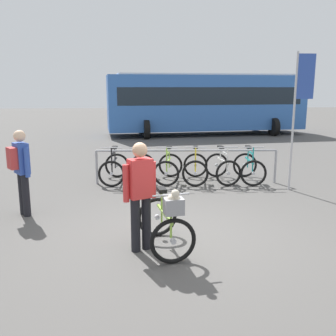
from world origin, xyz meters
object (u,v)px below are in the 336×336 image
at_px(racked_bike_teal, 249,168).
at_px(racked_bike_orange, 141,168).
at_px(racked_bike_lime, 168,168).
at_px(racked_bike_white, 222,168).
at_px(racked_bike_black, 114,168).
at_px(pedestrian_with_backpack, 21,167).
at_px(banner_flag, 301,95).
at_px(racked_bike_yellow, 195,168).
at_px(person_with_featured_bike, 140,192).
at_px(featured_bicycle, 166,221).
at_px(bus_distant, 206,101).

bearing_deg(racked_bike_teal, racked_bike_orange, 177.19).
distance_m(racked_bike_lime, racked_bike_white, 1.40).
bearing_deg(racked_bike_white, racked_bike_teal, -2.81).
xyz_separation_m(racked_bike_black, racked_bike_lime, (1.40, -0.07, -0.00)).
xyz_separation_m(pedestrian_with_backpack, banner_flag, (5.92, 1.45, 1.29)).
bearing_deg(banner_flag, racked_bike_yellow, 157.25).
xyz_separation_m(racked_bike_yellow, person_with_featured_bike, (-1.41, -4.15, 0.54)).
height_order(racked_bike_black, racked_bike_teal, same).
height_order(racked_bike_teal, banner_flag, banner_flag).
distance_m(racked_bike_black, pedestrian_with_backpack, 3.00).
height_order(racked_bike_white, pedestrian_with_backpack, pedestrian_with_backpack).
xyz_separation_m(racked_bike_white, featured_bicycle, (-1.73, -4.22, 0.12)).
height_order(featured_bicycle, pedestrian_with_backpack, pedestrian_with_backpack).
relative_size(racked_bike_white, bus_distant, 0.11).
relative_size(racked_bike_orange, featured_bicycle, 0.93).
xyz_separation_m(racked_bike_orange, banner_flag, (3.67, -1.02, 1.86)).
relative_size(racked_bike_orange, bus_distant, 0.11).
distance_m(racked_bike_lime, racked_bike_teal, 2.10).
bearing_deg(banner_flag, featured_bicycle, -134.92).
relative_size(racked_bike_lime, racked_bike_yellow, 1.02).
xyz_separation_m(racked_bike_white, person_with_featured_bike, (-2.11, -4.11, 0.54)).
height_order(racked_bike_orange, featured_bicycle, featured_bicycle).
bearing_deg(bus_distant, racked_bike_yellow, -100.91).
relative_size(racked_bike_white, banner_flag, 0.36).
bearing_deg(racked_bike_yellow, racked_bike_teal, -2.81).
bearing_deg(pedestrian_with_backpack, bus_distant, 65.83).
xyz_separation_m(racked_bike_yellow, racked_bike_white, (0.70, -0.03, 0.00)).
relative_size(racked_bike_white, racked_bike_teal, 1.00).
relative_size(racked_bike_orange, person_with_featured_bike, 0.71).
relative_size(racked_bike_teal, pedestrian_with_backpack, 0.70).
bearing_deg(pedestrian_with_backpack, racked_bike_yellow, 33.35).
relative_size(racked_bike_orange, pedestrian_with_backpack, 0.71).
xyz_separation_m(racked_bike_yellow, banner_flag, (2.27, -0.95, 1.86)).
xyz_separation_m(person_with_featured_bike, banner_flag, (3.67, 3.20, 1.32)).
xyz_separation_m(racked_bike_orange, racked_bike_teal, (2.80, -0.14, 0.00)).
height_order(racked_bike_lime, racked_bike_white, same).
bearing_deg(racked_bike_teal, racked_bike_white, 177.19).
height_order(racked_bike_orange, bus_distant, bus_distant).
bearing_deg(racked_bike_orange, featured_bicycle, -85.15).
distance_m(racked_bike_black, bus_distant, 10.82).
bearing_deg(racked_bike_yellow, racked_bike_white, -2.81).
distance_m(racked_bike_teal, banner_flag, 2.24).
height_order(featured_bicycle, person_with_featured_bike, person_with_featured_bike).
distance_m(racked_bike_yellow, pedestrian_with_backpack, 4.40).
relative_size(racked_bike_yellow, person_with_featured_bike, 0.73).
bearing_deg(person_with_featured_bike, racked_bike_lime, 80.39).
distance_m(person_with_featured_bike, banner_flag, 5.05).
xyz_separation_m(racked_bike_black, bus_distant, (4.03, 9.94, 1.37)).
xyz_separation_m(racked_bike_black, racked_bike_yellow, (2.10, -0.10, -0.00)).
distance_m(racked_bike_yellow, banner_flag, 3.08).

